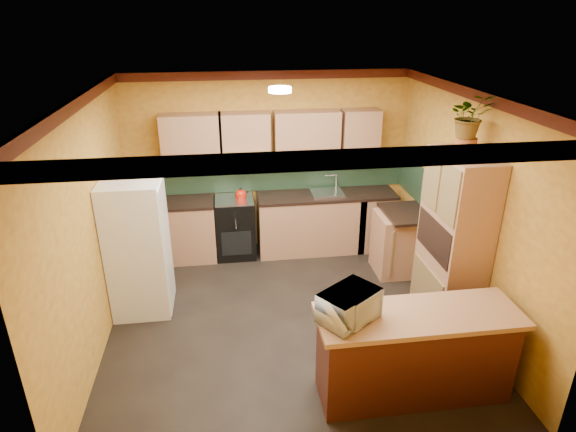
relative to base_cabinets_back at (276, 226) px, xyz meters
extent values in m
plane|color=black|center=(-0.08, -1.80, -0.44)|extent=(4.20, 4.20, 0.00)
cube|color=white|center=(-0.08, -1.80, 2.26)|extent=(4.20, 4.20, 0.04)
cube|color=gold|center=(-0.08, 0.30, 0.91)|extent=(4.20, 0.04, 2.70)
cube|color=gold|center=(-0.08, -3.90, 0.91)|extent=(4.20, 0.04, 2.70)
cube|color=gold|center=(-2.18, -1.80, 0.91)|extent=(0.04, 4.20, 2.70)
cube|color=gold|center=(2.02, -1.80, 0.91)|extent=(0.04, 4.20, 2.70)
cube|color=#1E3724|center=(0.17, 0.29, 0.75)|extent=(3.70, 0.02, 0.53)
cube|color=#1E3724|center=(2.01, -0.40, 0.75)|extent=(0.02, 1.40, 0.53)
cube|color=tan|center=(0.02, 0.13, 1.36)|extent=(3.10, 0.34, 0.70)
cylinder|color=white|center=(-0.08, -1.20, 2.22)|extent=(0.26, 0.26, 0.06)
cube|color=tan|center=(0.00, 0.00, 0.00)|extent=(3.65, 0.60, 0.88)
cube|color=black|center=(0.00, 0.00, 0.46)|extent=(3.65, 0.62, 0.04)
cube|color=black|center=(-0.62, 0.00, 0.02)|extent=(0.58, 0.58, 0.91)
cube|color=silver|center=(0.78, 0.00, 0.50)|extent=(0.48, 0.40, 0.03)
cube|color=tan|center=(1.72, -0.84, 0.00)|extent=(0.60, 0.80, 0.88)
cube|color=black|center=(1.72, -0.84, 0.46)|extent=(0.62, 0.80, 0.04)
cube|color=white|center=(-1.83, -1.30, 0.41)|extent=(0.68, 0.66, 1.70)
cube|color=tan|center=(1.77, -2.10, 0.61)|extent=(0.48, 0.90, 2.10)
cylinder|color=#994C25|center=(1.77, -2.05, 1.74)|extent=(0.22, 0.22, 0.16)
imported|color=tan|center=(1.77, -2.05, 2.05)|extent=(0.46, 0.42, 0.46)
cube|color=#541C13|center=(0.96, -3.17, 0.00)|extent=(1.80, 0.55, 0.88)
cube|color=tan|center=(0.96, -3.17, 0.47)|extent=(1.90, 0.65, 0.05)
imported|color=white|center=(0.29, -3.17, 0.64)|extent=(0.63, 0.60, 0.29)
camera|label=1|loc=(-0.74, -6.66, 3.06)|focal=30.00mm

